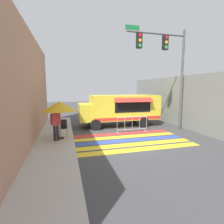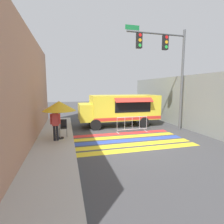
{
  "view_description": "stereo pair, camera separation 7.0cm",
  "coord_description": "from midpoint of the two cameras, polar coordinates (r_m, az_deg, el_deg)",
  "views": [
    {
      "loc": [
        -3.54,
        -8.83,
        2.96
      ],
      "look_at": [
        -0.43,
        2.69,
        1.32
      ],
      "focal_mm": 28.0,
      "sensor_mm": 36.0,
      "label": 1
    },
    {
      "loc": [
        -3.47,
        -8.84,
        2.96
      ],
      "look_at": [
        -0.43,
        2.69,
        1.32
      ],
      "focal_mm": 28.0,
      "sensor_mm": 36.0,
      "label": 2
    }
  ],
  "objects": [
    {
      "name": "ground_plane",
      "position": [
        9.95,
        6.32,
        -9.53
      ],
      "size": [
        60.0,
        60.0,
        0.0
      ],
      "primitive_type": "plane",
      "color": "#424244"
    },
    {
      "name": "sidewalk_left",
      "position": [
        9.47,
        -25.94,
        -10.65
      ],
      "size": [
        4.4,
        16.0,
        0.18
      ],
      "color": "#B7B5AD",
      "rests_on": "ground_plane"
    },
    {
      "name": "building_left_facade",
      "position": [
        9.0,
        -26.45,
        6.78
      ],
      "size": [
        0.25,
        16.0,
        5.85
      ],
      "color": "tan",
      "rests_on": "ground_plane"
    },
    {
      "name": "concrete_wall_right",
      "position": [
        14.63,
        20.67,
        3.29
      ],
      "size": [
        0.2,
        16.0,
        3.87
      ],
      "color": "gray",
      "rests_on": "ground_plane"
    },
    {
      "name": "crosswalk_painted",
      "position": [
        10.17,
        5.81,
        -9.12
      ],
      "size": [
        6.4,
        3.6,
        0.01
      ],
      "color": "yellow",
      "rests_on": "ground_plane"
    },
    {
      "name": "food_truck",
      "position": [
        13.68,
        1.92,
        1.3
      ],
      "size": [
        6.15,
        2.72,
        2.4
      ],
      "color": "yellow",
      "rests_on": "ground_plane"
    },
    {
      "name": "traffic_signal_pole",
      "position": [
        12.41,
        17.11,
        16.21
      ],
      "size": [
        4.2,
        0.29,
        6.76
      ],
      "color": "#515456",
      "rests_on": "ground_plane"
    },
    {
      "name": "patio_umbrella",
      "position": [
        9.88,
        -17.01,
        1.85
      ],
      "size": [
        1.79,
        1.79,
        2.09
      ],
      "color": "black",
      "rests_on": "sidewalk_left"
    },
    {
      "name": "folding_chair",
      "position": [
        10.57,
        -15.83,
        -4.46
      ],
      "size": [
        0.42,
        0.42,
        0.97
      ],
      "rotation": [
        0.0,
        0.0,
        -0.19
      ],
      "color": "#4C4C51",
      "rests_on": "sidewalk_left"
    },
    {
      "name": "vendor_person",
      "position": [
        9.7,
        -18.12,
        -3.27
      ],
      "size": [
        0.53,
        0.23,
        1.72
      ],
      "rotation": [
        0.0,
        0.0,
        -0.27
      ],
      "color": "black",
      "rests_on": "sidewalk_left"
    },
    {
      "name": "barricade_front",
      "position": [
        11.88,
        6.44,
        -4.06
      ],
      "size": [
        2.14,
        0.44,
        1.06
      ],
      "color": "#B7BABF",
      "rests_on": "ground_plane"
    }
  ]
}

